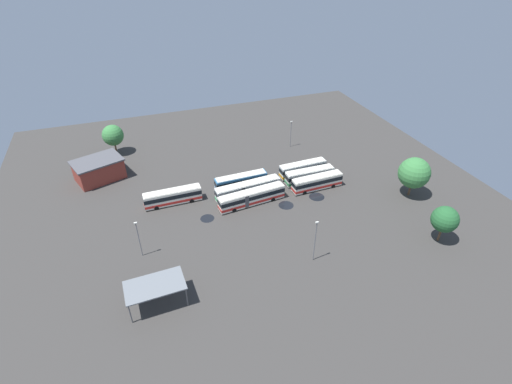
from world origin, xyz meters
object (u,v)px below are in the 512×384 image
at_px(lamp_post_far_corner, 291,133).
at_px(tree_north_edge, 445,219).
at_px(bus_row1_slot2, 241,181).
at_px(maintenance_shelter, 155,286).
at_px(bus_row2_slot1, 310,175).
at_px(depot_building, 99,169).
at_px(bus_row1_slot1, 248,189).
at_px(lamp_post_by_building, 315,240).
at_px(tree_northwest, 113,135).
at_px(bus_row2_slot0, 317,182).
at_px(lamp_post_mid_lot, 139,238).
at_px(bus_row2_slot2, 303,169).
at_px(bus_row0_slot2, 173,197).
at_px(tree_east_edge, 414,173).
at_px(bus_row1_slot0, 252,197).

distance_m(lamp_post_far_corner, tree_north_edge, 48.22).
relative_size(bus_row1_slot2, maintenance_shelter, 1.30).
distance_m(bus_row2_slot1, depot_building, 51.57).
height_order(bus_row1_slot1, maintenance_shelter, maintenance_shelter).
height_order(lamp_post_by_building, tree_northwest, lamp_post_by_building).
height_order(bus_row2_slot0, lamp_post_mid_lot, lamp_post_mid_lot).
xyz_separation_m(maintenance_shelter, tree_north_edge, (54.36, -2.92, 1.26)).
height_order(maintenance_shelter, lamp_post_mid_lot, lamp_post_mid_lot).
height_order(bus_row2_slot2, lamp_post_mid_lot, lamp_post_mid_lot).
relative_size(lamp_post_by_building, tree_northwest, 1.08).
relative_size(bus_row0_slot2, lamp_post_mid_lot, 1.61).
height_order(bus_row1_slot1, tree_east_edge, tree_east_edge).
height_order(bus_row0_slot2, bus_row1_slot0, same).
relative_size(bus_row1_slot0, bus_row2_slot1, 1.29).
bearing_deg(tree_east_edge, bus_row2_slot2, 140.07).
relative_size(bus_row0_slot2, bus_row2_slot1, 1.05).
distance_m(bus_row2_slot0, lamp_post_by_building, 24.48).
xyz_separation_m(bus_row0_slot2, depot_building, (-15.26, 16.68, 0.75)).
height_order(maintenance_shelter, lamp_post_by_building, lamp_post_by_building).
distance_m(bus_row1_slot2, tree_northwest, 39.33).
height_order(maintenance_shelter, lamp_post_far_corner, lamp_post_far_corner).
xyz_separation_m(bus_row0_slot2, tree_northwest, (-10.88, 29.15, 3.60)).
distance_m(bus_row1_slot1, tree_east_edge, 37.65).
bearing_deg(bus_row2_slot1, bus_row2_slot2, 92.29).
relative_size(bus_row2_slot2, tree_north_edge, 1.55).
height_order(bus_row1_slot0, tree_north_edge, tree_north_edge).
distance_m(bus_row1_slot0, bus_row1_slot2, 7.06).
distance_m(depot_building, lamp_post_mid_lot, 32.32).
bearing_deg(bus_row2_slot1, bus_row2_slot0, -84.06).
height_order(bus_row1_slot2, bus_row2_slot1, same).
height_order(bus_row1_slot0, bus_row2_slot2, same).
height_order(bus_row1_slot1, bus_row2_slot0, same).
height_order(bus_row1_slot0, bus_row1_slot1, same).
height_order(bus_row1_slot1, lamp_post_by_building, lamp_post_by_building).
relative_size(bus_row2_slot1, lamp_post_far_corner, 1.57).
bearing_deg(bus_row1_slot2, maintenance_shelter, -129.72).
bearing_deg(tree_northwest, lamp_post_by_building, -59.94).
bearing_deg(lamp_post_by_building, tree_east_edge, 21.07).
bearing_deg(bus_row1_slot0, lamp_post_mid_lot, -160.60).
bearing_deg(depot_building, bus_row2_slot2, -17.68).
height_order(maintenance_shelter, tree_east_edge, tree_east_edge).
xyz_separation_m(bus_row2_slot0, lamp_post_far_corner, (2.92, 22.17, 2.41)).
distance_m(bus_row1_slot1, lamp_post_far_corner, 27.53).
bearing_deg(maintenance_shelter, bus_row2_slot2, 35.77).
bearing_deg(maintenance_shelter, bus_row2_slot1, 32.20).
distance_m(depot_building, tree_north_edge, 78.14).
bearing_deg(bus_row2_slot1, bus_row1_slot1, -177.76).
height_order(bus_row0_slot2, bus_row2_slot2, same).
bearing_deg(tree_northwest, lamp_post_far_corner, -14.79).
xyz_separation_m(bus_row2_slot1, tree_north_edge, (14.50, -28.02, 3.38)).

